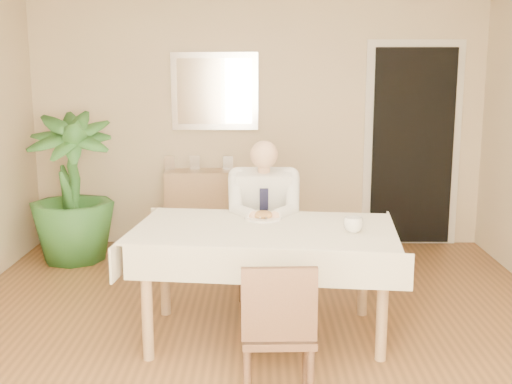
{
  "coord_description": "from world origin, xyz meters",
  "views": [
    {
      "loc": [
        0.03,
        -3.93,
        1.79
      ],
      "look_at": [
        0.0,
        0.35,
        0.95
      ],
      "focal_mm": 45.0,
      "sensor_mm": 36.0,
      "label": 1
    }
  ],
  "objects_px": {
    "chair_far": "(264,234)",
    "coffee_mug": "(353,225)",
    "potted_palm": "(71,188)",
    "seated_man": "(264,216)",
    "dining_table": "(264,240)",
    "sideboard": "(215,209)",
    "chair_near": "(279,328)"
  },
  "relations": [
    {
      "from": "dining_table",
      "to": "chair_near",
      "type": "distance_m",
      "value": 0.97
    },
    {
      "from": "chair_far",
      "to": "sideboard",
      "type": "height_order",
      "value": "chair_far"
    },
    {
      "from": "chair_far",
      "to": "potted_palm",
      "type": "bearing_deg",
      "value": 162.39
    },
    {
      "from": "chair_near",
      "to": "sideboard",
      "type": "height_order",
      "value": "chair_near"
    },
    {
      "from": "dining_table",
      "to": "coffee_mug",
      "type": "height_order",
      "value": "coffee_mug"
    },
    {
      "from": "coffee_mug",
      "to": "chair_far",
      "type": "bearing_deg",
      "value": 119.5
    },
    {
      "from": "coffee_mug",
      "to": "seated_man",
      "type": "bearing_deg",
      "value": 128.28
    },
    {
      "from": "coffee_mug",
      "to": "potted_palm",
      "type": "distance_m",
      "value": 2.97
    },
    {
      "from": "seated_man",
      "to": "potted_palm",
      "type": "xyz_separation_m",
      "value": [
        -1.77,
        1.11,
        -0.0
      ]
    },
    {
      "from": "chair_far",
      "to": "coffee_mug",
      "type": "distance_m",
      "value": 1.19
    },
    {
      "from": "dining_table",
      "to": "potted_palm",
      "type": "height_order",
      "value": "potted_palm"
    },
    {
      "from": "chair_near",
      "to": "seated_man",
      "type": "distance_m",
      "value": 1.55
    },
    {
      "from": "seated_man",
      "to": "coffee_mug",
      "type": "xyz_separation_m",
      "value": [
        0.56,
        -0.72,
        0.11
      ]
    },
    {
      "from": "chair_far",
      "to": "chair_near",
      "type": "distance_m",
      "value": 1.81
    },
    {
      "from": "seated_man",
      "to": "coffee_mug",
      "type": "distance_m",
      "value": 0.92
    },
    {
      "from": "chair_near",
      "to": "potted_palm",
      "type": "xyz_separation_m",
      "value": [
        -1.84,
        2.65,
        0.24
      ]
    },
    {
      "from": "chair_near",
      "to": "seated_man",
      "type": "bearing_deg",
      "value": 90.64
    },
    {
      "from": "dining_table",
      "to": "seated_man",
      "type": "distance_m",
      "value": 0.59
    },
    {
      "from": "dining_table",
      "to": "coffee_mug",
      "type": "bearing_deg",
      "value": -5.98
    },
    {
      "from": "chair_near",
      "to": "sideboard",
      "type": "distance_m",
      "value": 3.16
    },
    {
      "from": "sideboard",
      "to": "potted_palm",
      "type": "height_order",
      "value": "potted_palm"
    },
    {
      "from": "dining_table",
      "to": "sideboard",
      "type": "distance_m",
      "value": 2.24
    },
    {
      "from": "sideboard",
      "to": "chair_far",
      "type": "bearing_deg",
      "value": -73.36
    },
    {
      "from": "chair_far",
      "to": "sideboard",
      "type": "bearing_deg",
      "value": 117.95
    },
    {
      "from": "chair_far",
      "to": "seated_man",
      "type": "relative_size",
      "value": 0.68
    },
    {
      "from": "dining_table",
      "to": "sideboard",
      "type": "relative_size",
      "value": 1.87
    },
    {
      "from": "dining_table",
      "to": "chair_far",
      "type": "distance_m",
      "value": 0.9
    },
    {
      "from": "dining_table",
      "to": "chair_far",
      "type": "bearing_deg",
      "value": 96.22
    },
    {
      "from": "chair_far",
      "to": "coffee_mug",
      "type": "bearing_deg",
      "value": -52.97
    },
    {
      "from": "coffee_mug",
      "to": "sideboard",
      "type": "distance_m",
      "value": 2.55
    },
    {
      "from": "coffee_mug",
      "to": "potted_palm",
      "type": "height_order",
      "value": "potted_palm"
    },
    {
      "from": "dining_table",
      "to": "seated_man",
      "type": "xyz_separation_m",
      "value": [
        -0.0,
        0.59,
        0.02
      ]
    }
  ]
}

